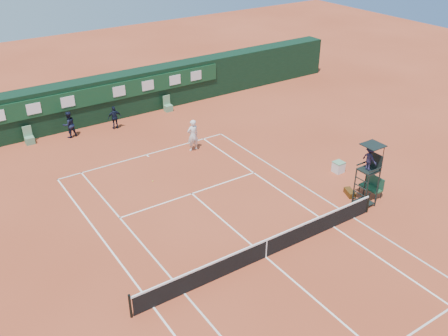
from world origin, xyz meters
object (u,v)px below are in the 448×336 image
at_px(umpire_chair, 370,163).
at_px(player, 193,135).
at_px(cooler, 338,167).
at_px(tennis_net, 266,248).
at_px(player_bench, 373,185).

relative_size(umpire_chair, player, 1.68).
relative_size(umpire_chair, cooler, 5.30).
relative_size(tennis_net, player, 6.33).
xyz_separation_m(umpire_chair, player, (-4.04, 10.28, -1.44)).
distance_m(umpire_chair, player, 11.14).
bearing_deg(umpire_chair, tennis_net, -175.20).
height_order(umpire_chair, player, umpire_chair).
bearing_deg(tennis_net, umpire_chair, 4.80).
bearing_deg(player, tennis_net, 75.19).
xyz_separation_m(tennis_net, umpire_chair, (6.77, 0.57, 1.95)).
bearing_deg(player, cooler, 127.23).
relative_size(tennis_net, umpire_chair, 3.77).
xyz_separation_m(player_bench, cooler, (0.31, 2.76, -0.27)).
height_order(tennis_net, player, player).
distance_m(umpire_chair, cooler, 4.14).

